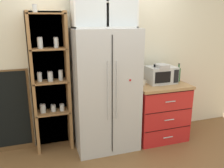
{
  "coord_description": "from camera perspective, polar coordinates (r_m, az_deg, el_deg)",
  "views": [
    {
      "loc": [
        -0.91,
        -3.04,
        1.86
      ],
      "look_at": [
        0.1,
        0.04,
        0.96
      ],
      "focal_mm": 37.38,
      "sensor_mm": 36.0,
      "label": 1
    }
  ],
  "objects": [
    {
      "name": "mug_cream",
      "position": [
        3.56,
        7.64,
        0.37
      ],
      "size": [
        0.11,
        0.07,
        0.08
      ],
      "color": "silver",
      "rests_on": "counter_cabinet"
    },
    {
      "name": "ground_plane",
      "position": [
        3.68,
        -1.34,
        -14.9
      ],
      "size": [
        10.79,
        10.79,
        0.0
      ],
      "primitive_type": "plane",
      "color": "brown"
    },
    {
      "name": "upper_cabinet",
      "position": [
        3.26,
        -2.04,
        19.21
      ],
      "size": [
        0.86,
        0.32,
        0.65
      ],
      "color": "silver",
      "rests_on": "refrigerator"
    },
    {
      "name": "bottle_green",
      "position": [
        3.89,
        15.93,
        2.53
      ],
      "size": [
        0.07,
        0.07,
        0.29
      ],
      "color": "#285B33",
      "rests_on": "counter_cabinet"
    },
    {
      "name": "counter_cabinet",
      "position": [
        3.84,
        11.32,
        -6.4
      ],
      "size": [
        0.83,
        0.66,
        0.9
      ],
      "color": "red",
      "rests_on": "ground"
    },
    {
      "name": "pantry_shelf_column",
      "position": [
        3.43,
        -14.84,
        0.81
      ],
      "size": [
        0.55,
        0.31,
        2.05
      ],
      "color": "brown",
      "rests_on": "ground"
    },
    {
      "name": "coffee_maker",
      "position": [
        3.66,
        11.76,
        2.44
      ],
      "size": [
        0.17,
        0.2,
        0.31
      ],
      "color": "#B7B7BC",
      "rests_on": "counter_cabinet"
    },
    {
      "name": "chalkboard_menu",
      "position": [
        3.62,
        -23.89,
        -6.18
      ],
      "size": [
        0.6,
        0.04,
        1.21
      ],
      "color": "brown",
      "rests_on": "ground"
    },
    {
      "name": "refrigerator",
      "position": [
        3.36,
        -1.62,
        -1.58
      ],
      "size": [
        0.89,
        0.65,
        1.75
      ],
      "color": "silver",
      "rests_on": "ground"
    },
    {
      "name": "wall_back_cream",
      "position": [
        3.61,
        -3.32,
        6.09
      ],
      "size": [
        5.08,
        0.1,
        2.55
      ],
      "primitive_type": "cube",
      "color": "silver",
      "rests_on": "ground"
    },
    {
      "name": "microwave",
      "position": [
        3.72,
        11.9,
        2.24
      ],
      "size": [
        0.44,
        0.33,
        0.26
      ],
      "color": "silver",
      "rests_on": "counter_cabinet"
    }
  ]
}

